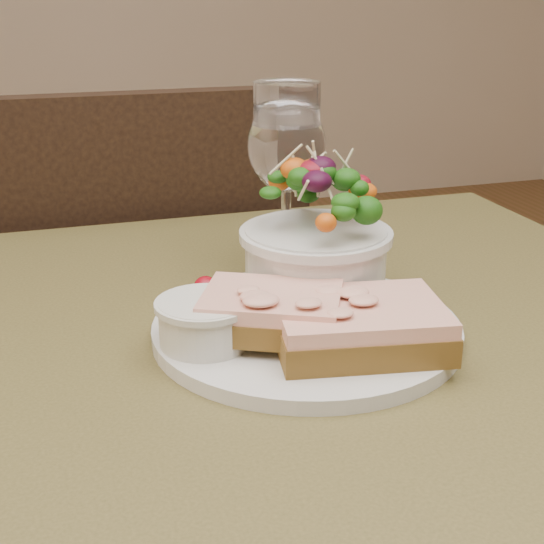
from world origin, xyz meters
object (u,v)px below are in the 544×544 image
object	(u,v)px
chair_far	(153,438)
sandwich_back	(272,311)
cafe_table	(294,464)
wine_glass	(286,151)
dinner_plate	(306,329)
salad_bowl	(316,231)
ramekin	(204,320)
sandwich_front	(360,325)

from	to	relation	value
chair_far	sandwich_back	distance (m)	0.78
chair_far	cafe_table	bearing A→B (deg)	93.86
wine_glass	sandwich_back	bearing A→B (deg)	-111.70
cafe_table	dinner_plate	bearing A→B (deg)	57.49
cafe_table	wine_glass	size ratio (longest dim) A/B	4.57
cafe_table	wine_glass	world-z (taller)	wine_glass
cafe_table	wine_glass	distance (m)	0.30
salad_bowl	wine_glass	distance (m)	0.11
dinner_plate	ramekin	xyz separation A→B (m)	(-0.09, -0.01, 0.03)
sandwich_front	sandwich_back	size ratio (longest dim) A/B	1.09
chair_far	salad_bowl	bearing A→B (deg)	99.74
cafe_table	wine_glass	xyz separation A→B (m)	(0.05, 0.18, 0.22)
sandwich_back	sandwich_front	bearing A→B (deg)	-1.96
cafe_table	chair_far	bearing A→B (deg)	93.84
cafe_table	salad_bowl	bearing A→B (deg)	61.16
ramekin	chair_far	bearing A→B (deg)	87.51
sandwich_back	ramekin	distance (m)	0.05
cafe_table	chair_far	xyz separation A→B (m)	(-0.04, 0.62, -0.36)
dinner_plate	sandwich_front	size ratio (longest dim) A/B	1.78
sandwich_back	ramekin	world-z (taller)	sandwich_back
ramekin	wine_glass	distance (m)	0.22
dinner_plate	salad_bowl	size ratio (longest dim) A/B	2.01
sandwich_back	salad_bowl	size ratio (longest dim) A/B	1.04
cafe_table	sandwich_front	distance (m)	0.14
cafe_table	salad_bowl	size ratio (longest dim) A/B	6.30
sandwich_back	wine_glass	xyz separation A→B (m)	(0.07, 0.17, 0.09)
wine_glass	sandwich_front	bearing A→B (deg)	-92.09
sandwich_front	dinner_plate	bearing A→B (deg)	124.21
ramekin	salad_bowl	world-z (taller)	salad_bowl
chair_far	ramekin	size ratio (longest dim) A/B	12.72
ramekin	wine_glass	world-z (taller)	wine_glass
chair_far	sandwich_front	xyz separation A→B (m)	(0.09, -0.64, 0.49)
cafe_table	salad_bowl	xyz separation A→B (m)	(0.05, 0.09, 0.17)
cafe_table	ramekin	size ratio (longest dim) A/B	11.31
chair_far	sandwich_front	bearing A→B (deg)	97.77
cafe_table	sandwich_back	xyz separation A→B (m)	(-0.02, 0.01, 0.14)
sandwich_front	salad_bowl	xyz separation A→B (m)	(0.00, 0.11, 0.04)
sandwich_front	wine_glass	distance (m)	0.22
ramekin	wine_glass	bearing A→B (deg)	53.75
wine_glass	cafe_table	bearing A→B (deg)	-106.01
chair_far	dinner_plate	distance (m)	0.75
salad_bowl	dinner_plate	bearing A→B (deg)	-116.55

